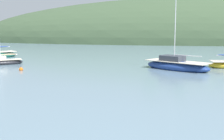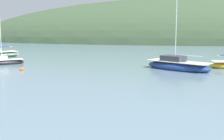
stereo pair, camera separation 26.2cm
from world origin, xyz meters
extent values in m
cylinder|color=silver|center=(-19.50, 39.81, 1.57)|extent=(2.13, 2.30, 0.07)
ellipsoid|color=#2D4784|center=(-19.50, 39.81, 1.62)|extent=(2.14, 2.30, 0.20)
ellipsoid|color=#232328|center=(-15.25, 31.51, 0.22)|extent=(5.14, 4.24, 0.81)
cube|color=beige|center=(-15.25, 31.51, 0.58)|extent=(4.73, 3.90, 0.06)
cube|color=beige|center=(-15.59, 31.29, 0.83)|extent=(1.96, 1.83, 0.48)
cylinder|color=silver|center=(-15.46, 31.37, 3.43)|extent=(0.09, 0.09, 5.70)
cylinder|color=silver|center=(-14.59, 31.97, 1.19)|extent=(1.79, 1.24, 0.07)
ellipsoid|color=tan|center=(-14.59, 31.97, 1.24)|extent=(1.80, 1.30, 0.20)
ellipsoid|color=navy|center=(6.34, 29.25, 0.35)|extent=(7.91, 6.78, 1.26)
cube|color=beige|center=(6.34, 29.25, 0.91)|extent=(7.28, 6.24, 0.06)
cube|color=#333842|center=(5.83, 29.62, 1.23)|extent=(3.05, 2.88, 0.64)
cylinder|color=silver|center=(6.02, 29.48, 5.78)|extent=(0.09, 0.09, 9.74)
cylinder|color=silver|center=(7.35, 28.51, 1.67)|extent=(2.70, 2.00, 0.07)
sphere|color=orange|center=(-10.86, 26.71, 0.12)|extent=(0.44, 0.44, 0.44)
cylinder|color=black|center=(-10.86, 26.71, 0.39)|extent=(0.04, 0.04, 0.10)
camera|label=1|loc=(2.89, -6.15, 5.06)|focal=50.23mm
camera|label=2|loc=(3.15, -6.12, 5.06)|focal=50.23mm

